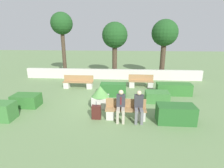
# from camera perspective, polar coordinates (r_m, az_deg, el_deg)

# --- Properties ---
(ground_plane) EXTENTS (60.00, 60.00, 0.00)m
(ground_plane) POSITION_cam_1_polar(r_m,az_deg,el_deg) (9.84, -2.20, -5.81)
(ground_plane) COLOR #6B8956
(perimeter_wall) EXTENTS (14.54, 0.30, 0.83)m
(perimeter_wall) POSITION_cam_1_polar(r_m,az_deg,el_deg) (14.58, 0.01, 3.22)
(perimeter_wall) COLOR beige
(perimeter_wall) RESTS_ON ground_plane
(bench_front) EXTENTS (1.81, 0.49, 0.88)m
(bench_front) POSITION_cam_1_polar(r_m,az_deg,el_deg) (7.88, 4.49, -8.99)
(bench_front) COLOR #A37A4C
(bench_front) RESTS_ON ground_plane
(bench_left_side) EXTENTS (1.75, 0.49, 0.88)m
(bench_left_side) POSITION_cam_1_polar(r_m,az_deg,el_deg) (12.50, 9.43, 0.43)
(bench_left_side) COLOR #A37A4C
(bench_left_side) RESTS_ON ground_plane
(bench_right_side) EXTENTS (2.08, 0.49, 0.88)m
(bench_right_side) POSITION_cam_1_polar(r_m,az_deg,el_deg) (12.37, -10.98, 0.25)
(bench_right_side) COLOR #A37A4C
(bench_right_side) RESTS_ON ground_plane
(person_seated_man) EXTENTS (0.38, 0.64, 1.36)m
(person_seated_man) POSITION_cam_1_polar(r_m,az_deg,el_deg) (7.58, 2.89, -6.55)
(person_seated_man) COLOR #B2A893
(person_seated_man) RESTS_ON ground_plane
(person_seated_woman) EXTENTS (0.38, 0.64, 1.35)m
(person_seated_woman) POSITION_cam_1_polar(r_m,az_deg,el_deg) (7.61, 8.74, -6.72)
(person_seated_woman) COLOR slate
(person_seated_woman) RESTS_ON ground_plane
(hedge_block_near_left) EXTENTS (2.10, 0.71, 0.72)m
(hedge_block_near_left) POSITION_cam_1_polar(r_m,az_deg,el_deg) (11.49, 19.51, -1.58)
(hedge_block_near_left) COLOR #33702D
(hedge_block_near_left) RESTS_ON ground_plane
(hedge_block_near_right) EXTENTS (1.58, 0.80, 0.78)m
(hedge_block_near_right) POSITION_cam_1_polar(r_m,az_deg,el_deg) (8.02, 20.02, -9.12)
(hedge_block_near_right) COLOR #286028
(hedge_block_near_right) RESTS_ON ground_plane
(hedge_block_mid_left) EXTENTS (1.55, 0.62, 0.80)m
(hedge_block_mid_left) POSITION_cam_1_polar(r_m,az_deg,el_deg) (10.63, 0.42, -1.83)
(hedge_block_mid_left) COLOR #286028
(hedge_block_mid_left) RESTS_ON ground_plane
(hedge_block_mid_right) EXTENTS (1.34, 0.85, 0.64)m
(hedge_block_mid_right) POSITION_cam_1_polar(r_m,az_deg,el_deg) (10.20, -26.16, -4.83)
(hedge_block_mid_right) COLOR #33702D
(hedge_block_mid_right) RESTS_ON ground_plane
(hedge_block_far_left) EXTENTS (1.28, 0.83, 0.58)m
(hedge_block_far_left) POSITION_cam_1_polar(r_m,az_deg,el_deg) (10.08, 14.47, -4.02)
(hedge_block_far_left) COLOR #3D7A38
(hedge_block_far_left) RESTS_ON ground_plane
(planter_corner_left) EXTENTS (0.92, 0.92, 1.10)m
(planter_corner_left) POSITION_cam_1_polar(r_m,az_deg,el_deg) (9.07, -3.80, -3.87)
(planter_corner_left) COLOR beige
(planter_corner_left) RESTS_ON ground_plane
(suitcase) EXTENTS (0.41, 0.24, 0.83)m
(suitcase) POSITION_cam_1_polar(r_m,az_deg,el_deg) (7.90, -5.11, -9.14)
(suitcase) COLOR #471E19
(suitcase) RESTS_ON ground_plane
(tree_leftmost) EXTENTS (1.88, 1.88, 5.45)m
(tree_leftmost) POSITION_cam_1_polar(r_m,az_deg,el_deg) (16.39, -16.08, 17.95)
(tree_leftmost) COLOR #473828
(tree_leftmost) RESTS_ON ground_plane
(tree_center_left) EXTENTS (2.15, 2.15, 4.63)m
(tree_center_left) POSITION_cam_1_polar(r_m,az_deg,el_deg) (15.23, 0.90, 15.31)
(tree_center_left) COLOR #473828
(tree_center_left) RESTS_ON ground_plane
(tree_center_right) EXTENTS (2.19, 2.19, 4.83)m
(tree_center_right) POSITION_cam_1_polar(r_m,az_deg,el_deg) (15.77, 16.81, 15.32)
(tree_center_right) COLOR #473828
(tree_center_right) RESTS_ON ground_plane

